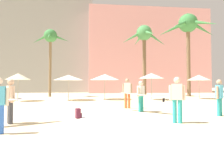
% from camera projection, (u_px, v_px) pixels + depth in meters
% --- Properties ---
extents(ground, '(120.00, 120.00, 0.00)m').
position_uv_depth(ground, '(109.00, 135.00, 6.25)').
color(ground, beige).
extents(hotel_pink, '(19.39, 9.20, 13.49)m').
position_uv_depth(hotel_pink, '(144.00, 53.00, 37.61)').
color(hotel_pink, pink).
rests_on(hotel_pink, ground).
extents(hotel_tower_gray, '(18.16, 11.31, 27.79)m').
position_uv_depth(hotel_tower_gray, '(43.00, 17.00, 39.84)').
color(hotel_tower_gray, gray).
rests_on(hotel_tower_gray, ground).
extents(palm_tree_far_left, '(6.51, 6.66, 9.62)m').
position_uv_depth(palm_tree_far_left, '(188.00, 28.00, 25.01)').
color(palm_tree_far_left, brown).
rests_on(palm_tree_far_left, ground).
extents(palm_tree_left, '(5.73, 6.09, 8.55)m').
position_uv_depth(palm_tree_left, '(144.00, 38.00, 25.94)').
color(palm_tree_left, brown).
rests_on(palm_tree_left, ground).
extents(palm_tree_center, '(4.13, 4.24, 7.65)m').
position_uv_depth(palm_tree_center, '(50.00, 40.00, 24.33)').
color(palm_tree_center, brown).
rests_on(palm_tree_center, ground).
extents(cafe_umbrella_0, '(2.24, 2.24, 2.32)m').
position_uv_depth(cafe_umbrella_0, '(199.00, 78.00, 20.91)').
color(cafe_umbrella_0, gray).
rests_on(cafe_umbrella_0, ground).
extents(cafe_umbrella_1, '(2.05, 2.05, 2.35)m').
position_uv_depth(cafe_umbrella_1, '(18.00, 77.00, 18.16)').
color(cafe_umbrella_1, gray).
rests_on(cafe_umbrella_1, ground).
extents(cafe_umbrella_2, '(2.66, 2.66, 2.24)m').
position_uv_depth(cafe_umbrella_2, '(68.00, 78.00, 19.07)').
color(cafe_umbrella_2, gray).
rests_on(cafe_umbrella_2, ground).
extents(cafe_umbrella_4, '(2.33, 2.33, 2.42)m').
position_uv_depth(cafe_umbrella_4, '(151.00, 76.00, 19.70)').
color(cafe_umbrella_4, gray).
rests_on(cafe_umbrella_4, ground).
extents(cafe_umbrella_5, '(2.78, 2.78, 2.35)m').
position_uv_depth(cafe_umbrella_5, '(105.00, 77.00, 20.04)').
color(cafe_umbrella_5, gray).
rests_on(cafe_umbrella_5, ground).
extents(beach_towel, '(1.86, 1.34, 0.01)m').
position_uv_depth(beach_towel, '(98.00, 117.00, 9.48)').
color(beach_towel, white).
rests_on(beach_towel, ground).
extents(backpack, '(0.30, 0.34, 0.42)m').
position_uv_depth(backpack, '(78.00, 114.00, 9.23)').
color(backpack, '#551F31').
rests_on(backpack, ground).
extents(person_far_right, '(2.37, 2.38, 1.63)m').
position_uv_depth(person_far_right, '(142.00, 95.00, 11.20)').
color(person_far_right, teal).
rests_on(person_far_right, ground).
extents(person_mid_center, '(2.61, 1.66, 1.67)m').
position_uv_depth(person_mid_center, '(9.00, 99.00, 7.88)').
color(person_mid_center, '#3D3D42').
rests_on(person_mid_center, ground).
extents(person_mid_left, '(0.58, 0.38, 1.75)m').
position_uv_depth(person_mid_left, '(177.00, 98.00, 8.15)').
color(person_mid_left, teal).
rests_on(person_mid_left, ground).
extents(person_mid_right, '(0.53, 0.45, 1.68)m').
position_uv_depth(person_mid_right, '(219.00, 96.00, 9.92)').
color(person_mid_right, teal).
rests_on(person_mid_right, ground).
extents(person_far_left, '(0.61, 0.31, 1.79)m').
position_uv_depth(person_far_left, '(127.00, 92.00, 12.95)').
color(person_far_left, orange).
rests_on(person_far_left, ground).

